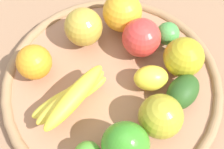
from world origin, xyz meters
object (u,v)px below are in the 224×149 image
at_px(lime_1, 168,34).
at_px(orange_1, 122,12).
at_px(bell_pepper, 125,144).
at_px(orange_0, 34,62).
at_px(apple_2, 83,27).
at_px(apple_1, 141,38).
at_px(banana_bunch, 72,97).
at_px(apple_0, 161,116).
at_px(lemon_0, 151,78).
at_px(avocado, 183,92).
at_px(apple_3, 184,57).

bearing_deg(lime_1, orange_1, -60.07).
relative_size(lime_1, orange_1, 0.58).
distance_m(lime_1, bell_pepper, 0.26).
bearing_deg(lime_1, orange_0, -19.55).
bearing_deg(apple_2, apple_1, 131.53).
bearing_deg(orange_1, apple_1, 84.16).
height_order(banana_bunch, orange_1, orange_1).
distance_m(lime_1, apple_0, 0.19).
height_order(banana_bunch, lemon_0, banana_bunch).
distance_m(apple_2, bell_pepper, 0.26).
xyz_separation_m(apple_1, apple_2, (0.08, -0.09, 0.00)).
relative_size(lemon_0, orange_0, 0.96).
height_order(avocado, lime_1, avocado).
distance_m(banana_bunch, bell_pepper, 0.13).
bearing_deg(orange_1, avocado, 85.80).
height_order(avocado, apple_0, apple_0).
relative_size(avocado, apple_0, 0.99).
height_order(orange_1, orange_0, orange_1).
bearing_deg(lime_1, avocado, 60.47).
relative_size(apple_2, apple_0, 1.01).
xyz_separation_m(avocado, orange_0, (0.19, -0.21, 0.01)).
bearing_deg(apple_3, orange_1, -79.42).
bearing_deg(bell_pepper, lime_1, -105.75).
bearing_deg(apple_0, apple_3, -149.75).
bearing_deg(banana_bunch, lime_1, -177.33).
bearing_deg(apple_3, bell_pepper, 20.27).
bearing_deg(lime_1, bell_pepper, 32.87).
height_order(apple_1, banana_bunch, apple_1).
xyz_separation_m(apple_2, apple_0, (-0.00, 0.24, -0.00)).
xyz_separation_m(apple_2, bell_pepper, (0.08, 0.25, 0.01)).
relative_size(banana_bunch, apple_0, 2.04).
xyz_separation_m(banana_bunch, apple_3, (-0.22, 0.06, 0.01)).
relative_size(banana_bunch, orange_0, 2.32).
distance_m(banana_bunch, apple_2, 0.15).
relative_size(lime_1, orange_0, 0.71).
distance_m(avocado, apple_2, 0.24).
bearing_deg(bell_pepper, apple_3, -118.36).
bearing_deg(lemon_0, lime_1, -147.34).
relative_size(lime_1, lemon_0, 0.74).
distance_m(apple_1, orange_0, 0.22).
height_order(banana_bunch, orange_0, orange_0).
distance_m(avocado, orange_1, 0.21).
height_order(avocado, banana_bunch, banana_bunch).
distance_m(apple_1, apple_3, 0.09).
xyz_separation_m(apple_0, orange_1, (-0.08, -0.23, 0.00)).
bearing_deg(lime_1, apple_3, 71.85).
relative_size(apple_2, lime_1, 1.63).
distance_m(bell_pepper, orange_1, 0.28).
relative_size(avocado, apple_2, 0.98).
xyz_separation_m(apple_0, orange_0, (0.12, -0.23, -0.00)).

